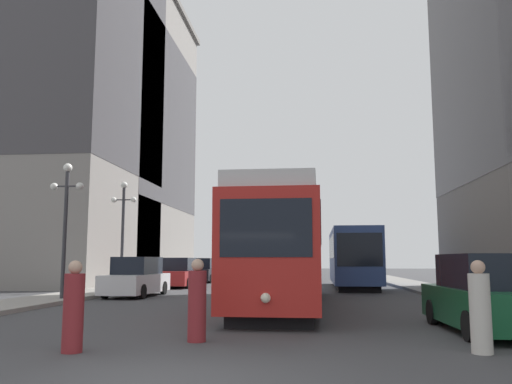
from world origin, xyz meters
The scene contains 16 objects.
ground_plane centered at (0.00, 0.00, 0.00)m, with size 200.00×200.00×0.00m, color #424244.
sidewalk_left centered at (-8.70, 40.00, 0.07)m, with size 2.69×120.00×0.15m, color gray.
sidewalk_right centered at (8.70, 40.00, 0.07)m, with size 2.69×120.00×0.15m, color gray.
streetcar centered at (1.09, 12.54, 2.10)m, with size 2.94×15.10×3.89m.
transit_bus centered at (4.66, 25.41, 1.95)m, with size 2.79×11.18×3.45m.
parked_car_left_near centered at (-6.05, 16.74, 0.84)m, with size 2.02×4.93×1.82m.
parked_car_left_mid centered at (-6.05, 32.17, 0.84)m, with size 1.91×4.56×1.82m.
parked_car_right_far centered at (6.06, 5.64, 0.84)m, with size 1.98×4.84×1.82m.
parked_car_left_far centered at (-6.06, 24.90, 0.84)m, with size 1.95×4.89×1.82m.
pedestrian_crossing_near centered at (-2.39, 2.15, 0.78)m, with size 0.37×0.37×1.67m.
pedestrian_crossing_far centered at (5.03, 2.75, 0.78)m, with size 0.38×0.38×1.68m.
pedestrian_on_sidewalk centered at (-0.39, 3.62, 0.79)m, with size 0.38×0.38×1.70m.
lamp_post_left_near centered at (-7.95, 13.21, 3.77)m, with size 1.41×0.36×5.51m.
lamp_post_left_far centered at (-7.95, 19.93, 3.91)m, with size 1.41×0.36×5.75m.
building_left_corner centered at (-16.39, 37.89, 13.34)m, with size 13.30×19.12×25.89m.
building_left_midblock centered at (-16.08, 27.35, 15.93)m, with size 12.68×14.84×30.89m.
Camera 1 is at (1.92, -7.31, 1.68)m, focal length 36.72 mm.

